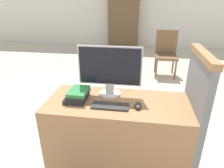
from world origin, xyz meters
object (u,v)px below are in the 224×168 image
Objects in this scene: keyboard at (110,106)px; mouse at (138,106)px; monitor at (110,70)px; far_chair at (166,51)px; book_stack at (78,95)px.

mouse is at bearing 5.51° from keyboard.
keyboard is (0.04, -0.22, -0.23)m from monitor.
monitor is 0.32m from keyboard.
mouse reaches higher than keyboard.
monitor is at bearing -122.88° from far_chair.
far_chair is at bearing 79.63° from mouse.
far_chair is (0.73, 2.80, -0.23)m from keyboard.
keyboard is at bearing -120.88° from far_chair.
far_chair is (1.04, 2.71, -0.26)m from book_stack.
monitor is 0.35m from book_stack.
far_chair is (0.51, 2.78, -0.24)m from mouse.
monitor reaches higher than mouse.
keyboard is 0.33× the size of far_chair.
book_stack is at bearing 173.23° from mouse.
book_stack is 0.26× the size of far_chair.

